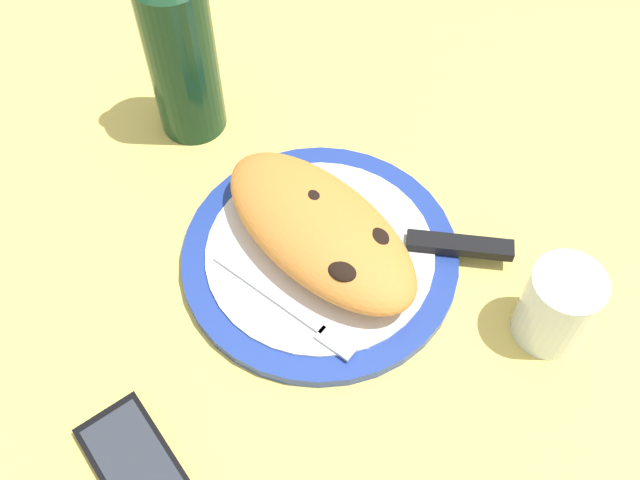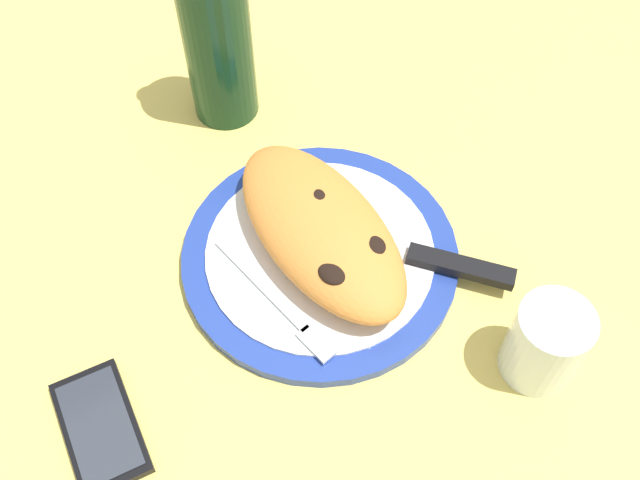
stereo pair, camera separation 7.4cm
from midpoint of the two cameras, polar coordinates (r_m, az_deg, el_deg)
name	(u,v)px [view 2 (the right image)]	position (r cm, az deg, el deg)	size (l,w,h in cm)	color
ground_plane	(320,267)	(78.25, 2.70, -2.31)	(150.00, 150.00, 3.00)	#EACC60
plate	(320,256)	(76.32, 2.77, -1.41)	(28.39, 28.39, 1.64)	#233D99
calzone	(321,229)	(73.69, 2.96, 0.62)	(24.66, 12.40, 5.55)	orange
fork	(283,306)	(72.02, 0.04, -5.29)	(17.79, 3.77, 0.40)	silver
knife	(433,260)	(75.83, 11.43, -1.72)	(19.56, 15.94, 1.20)	silver
smartphone	(100,427)	(70.24, -13.56, -14.04)	(12.31, 7.82, 1.16)	black
water_glass	(544,346)	(71.90, 19.67, -7.92)	(6.88, 6.88, 9.00)	silver
wine_bottle	(216,33)	(82.92, -5.35, 15.40)	(7.59, 7.59, 28.04)	#14381E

